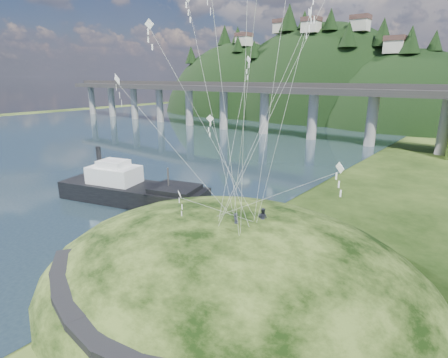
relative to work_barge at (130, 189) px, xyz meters
The scene contains 10 objects.
ground 16.16m from the work_barge, 29.34° to the right, with size 320.00×320.00×0.00m, color black.
water 62.11m from the work_barge, 159.11° to the left, with size 240.00×240.00×0.00m, color #293E4B.
grass_hill 23.01m from the work_barge, 14.94° to the right, with size 36.00×32.00×13.00m.
footpath 27.76m from the work_barge, 39.38° to the right, with size 22.29×5.84×0.83m.
bridge 63.92m from the work_barge, 101.33° to the left, with size 160.00×11.00×15.00m.
far_ridge 118.44m from the work_barge, 104.51° to the left, with size 153.00×70.00×94.50m.
work_barge is the anchor object (origin of this frame).
wooden_dock 11.91m from the work_barge, 18.89° to the right, with size 12.40×4.17×0.88m.
kite_flyers 24.02m from the work_barge, 10.40° to the right, with size 1.86×3.17×1.89m.
kite_swarm 27.74m from the work_barge, 11.62° to the right, with size 19.83×16.54×19.20m.
Camera 1 is at (24.51, -19.57, 16.62)m, focal length 28.00 mm.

